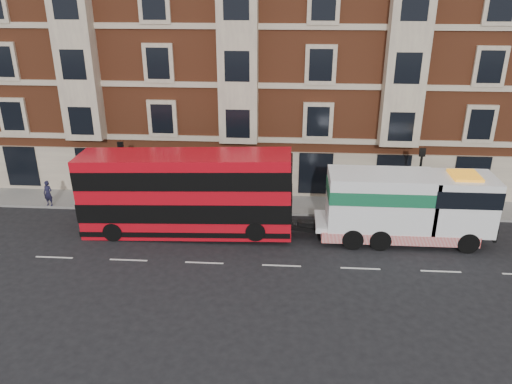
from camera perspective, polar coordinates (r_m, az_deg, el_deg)
ground at (r=26.19m, az=-5.93°, el=-8.06°), size 120.00×120.00×0.00m
sidewalk at (r=32.74m, az=-3.78°, el=-1.25°), size 90.00×3.00×0.15m
victorian_terrace at (r=37.46m, az=-1.82°, el=17.69°), size 45.00×12.00×20.40m
lamp_post_west at (r=31.96m, az=-14.94°, el=2.42°), size 0.35×0.15×4.35m
lamp_post_east at (r=31.25m, az=18.13°, el=1.58°), size 0.35×0.15×4.35m
double_decker_bus at (r=28.20m, az=-8.01°, el=-0.06°), size 11.81×2.71×4.78m
tow_truck at (r=28.50m, az=16.53°, el=-1.54°), size 9.46×2.80×3.94m
pedestrian at (r=34.44m, az=-22.67°, el=-0.16°), size 0.67×0.50×1.67m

